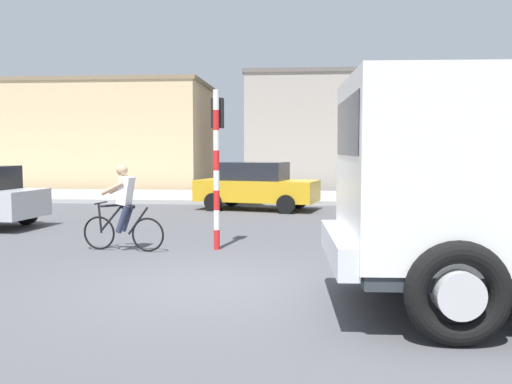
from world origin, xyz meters
The scene contains 7 objects.
ground_plane centered at (0.00, 0.00, 0.00)m, with size 120.00×120.00×0.00m, color #4C4C51.
sidewalk_far centered at (0.00, 14.26, 0.08)m, with size 80.00×5.00×0.16m, color #ADADA8.
cyclist centered at (-2.18, 2.57, 0.86)m, with size 1.72×0.53×1.72m.
traffic_light_pole centered at (-0.35, 2.94, 2.07)m, with size 0.24×0.43×3.20m.
car_white_mid centered at (-0.19, 10.25, 0.82)m, with size 4.28×2.57×1.60m.
building_corner_left centered at (-9.60, 20.26, 2.77)m, with size 11.90×5.95×5.52m.
building_mid_block centered at (3.25, 20.86, 2.91)m, with size 9.45×6.65×5.81m.
Camera 1 is at (1.37, -7.87, 2.01)m, focal length 38.05 mm.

